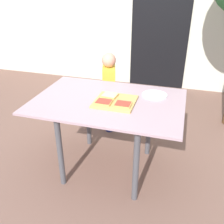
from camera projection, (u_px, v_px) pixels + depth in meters
The scene contains 9 objects.
ground_plane at pixel (109, 167), 2.45m from camera, with size 16.00×16.00×0.00m, color brown.
house_door at pixel (160, 25), 3.88m from camera, with size 0.90×0.02×2.00m, color black.
dining_table at pixel (108, 110), 2.16m from camera, with size 1.26×0.86×0.72m.
cutting_board at pixel (115, 102), 2.07m from camera, with size 0.33×0.32×0.02m, color tan.
pizza_slice_near_right at pixel (123, 104), 1.98m from camera, with size 0.13×0.11×0.02m.
pizza_slice_far_left at pixel (109, 95), 2.14m from camera, with size 0.14×0.12×0.02m.
pizza_slice_near_left at pixel (104, 102), 2.02m from camera, with size 0.13×0.11×0.02m.
plate_white_right at pixel (154, 95), 2.20m from camera, with size 0.22×0.22×0.01m, color white.
child_left at pixel (109, 88), 2.86m from camera, with size 0.20×0.27×0.93m.
Camera 1 is at (0.58, -1.83, 1.61)m, focal length 40.11 mm.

